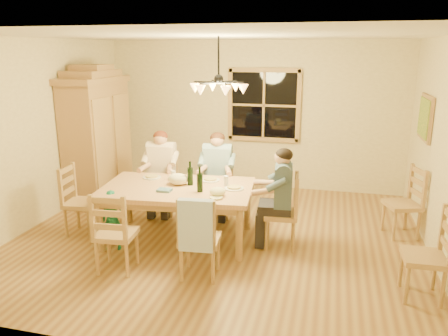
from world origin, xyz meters
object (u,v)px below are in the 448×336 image
(chair_near_left, at_px, (117,246))
(chair_end_left, at_px, (83,213))
(chair_end_right, at_px, (280,224))
(wine_bottle_a, at_px, (190,173))
(adult_plaid_man, at_px, (217,164))
(chair_near_right, at_px, (200,251))
(adult_woman, at_px, (161,162))
(wine_bottle_b, at_px, (200,179))
(child, at_px, (113,220))
(armoire, at_px, (98,139))
(adult_slate_man, at_px, (282,186))
(dining_table, at_px, (178,194))
(chair_spare_front, at_px, (422,271))
(chair_far_left, at_px, (163,195))
(chair_far_right, at_px, (218,198))
(chair_spare_back, at_px, (401,215))
(chandelier, at_px, (219,86))

(chair_near_left, bearing_deg, chair_end_left, 133.26)
(chair_end_right, xyz_separation_m, wine_bottle_a, (-1.23, -0.02, 0.62))
(chair_end_left, height_order, adult_plaid_man, adult_plaid_man)
(chair_near_right, bearing_deg, chair_end_right, 46.74)
(adult_woman, bearing_deg, chair_end_right, 153.43)
(wine_bottle_b, relative_size, child, 0.42)
(armoire, bearing_deg, wine_bottle_a, -29.85)
(adult_woman, bearing_deg, adult_slate_man, 153.43)
(dining_table, bearing_deg, wine_bottle_a, 38.94)
(armoire, height_order, chair_spare_front, armoire)
(chair_far_left, distance_m, child, 1.39)
(chair_far_right, bearing_deg, child, 49.63)
(chair_end_left, relative_size, adult_woman, 1.13)
(chair_far_right, distance_m, chair_end_left, 2.01)
(adult_woman, bearing_deg, chair_end_left, 46.74)
(adult_slate_man, bearing_deg, chair_spare_front, -124.59)
(dining_table, bearing_deg, chair_end_left, -174.44)
(chair_far_right, relative_size, adult_slate_man, 1.13)
(adult_slate_man, height_order, wine_bottle_a, adult_slate_man)
(chair_spare_back, bearing_deg, wine_bottle_a, 86.66)
(adult_plaid_man, bearing_deg, chair_far_left, 0.00)
(armoire, xyz_separation_m, chair_near_right, (2.49, -2.18, -0.75))
(chair_far_right, distance_m, chair_near_right, 1.89)
(chair_end_right, distance_m, chair_spare_front, 1.82)
(chair_far_left, bearing_deg, chandelier, 143.14)
(armoire, bearing_deg, chair_end_left, -69.88)
(chair_end_left, distance_m, wine_bottle_b, 1.84)
(chandelier, bearing_deg, adult_plaid_man, 106.52)
(chair_end_right, bearing_deg, chair_far_left, 63.43)
(wine_bottle_a, distance_m, wine_bottle_b, 0.32)
(adult_plaid_man, relative_size, wine_bottle_b, 2.65)
(chair_near_left, distance_m, chair_spare_front, 3.38)
(chandelier, bearing_deg, chair_far_right, 106.52)
(chair_near_left, relative_size, adult_plaid_man, 1.13)
(adult_slate_man, height_order, child, adult_slate_man)
(armoire, relative_size, chair_end_right, 2.32)
(chair_end_left, relative_size, adult_slate_man, 1.13)
(dining_table, relative_size, chair_end_left, 2.13)
(chair_spare_front, bearing_deg, chair_end_right, 59.44)
(chair_near_left, xyz_separation_m, wine_bottle_b, (0.76, 0.86, 0.62))
(chandelier, distance_m, chair_near_right, 2.09)
(chair_end_left, bearing_deg, adult_woman, 136.74)
(chair_near_right, bearing_deg, wine_bottle_a, 108.18)
(chandelier, xyz_separation_m, chair_near_left, (-0.93, -1.20, -1.77))
(chair_end_left, height_order, chair_spare_back, same)
(chair_end_left, bearing_deg, dining_table, 90.00)
(chair_end_right, xyz_separation_m, wine_bottle_b, (-1.02, -0.26, 0.62))
(chair_end_right, bearing_deg, adult_slate_man, -5.56)
(child, bearing_deg, chair_far_left, 69.91)
(chair_spare_front, distance_m, chair_spare_back, 1.64)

